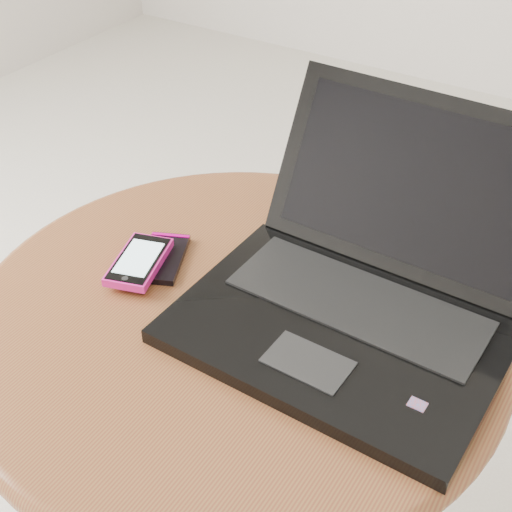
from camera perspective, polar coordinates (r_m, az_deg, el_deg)
The scene contains 4 objects.
table at distance 1.01m, azimuth -1.49°, elevation -9.23°, with size 0.70×0.70×0.56m.
laptop at distance 0.90m, azimuth 8.24°, elevation -2.52°, with size 0.39×0.39×0.23m.
phone_black at distance 1.01m, azimuth -7.41°, elevation -0.15°, with size 0.09×0.12×0.01m.
phone_pink at distance 0.99m, azimuth -9.26°, elevation -0.43°, with size 0.09×0.12×0.01m.
Camera 1 is at (0.30, -0.63, 1.17)m, focal length 50.43 mm.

